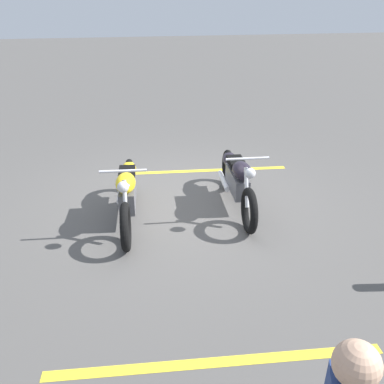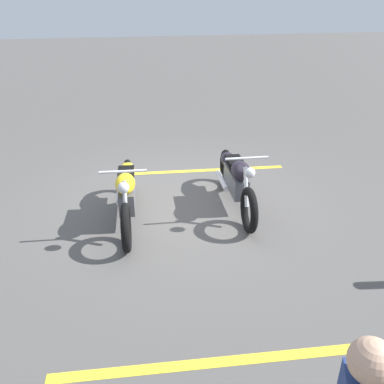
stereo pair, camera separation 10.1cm
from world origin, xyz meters
name	(u,v)px [view 1 (the left image)]	position (x,y,z in m)	size (l,w,h in m)	color
ground_plane	(181,202)	(0.00, 0.00, 0.00)	(60.00, 60.00, 0.00)	#514F4C
motorcycle_bright_foreground	(127,191)	(0.39, -0.86, 0.46)	(2.23, 0.62, 1.04)	black
motorcycle_dark_foreground	(237,179)	(0.28, 0.87, 0.46)	(2.23, 0.62, 1.04)	black
parking_stripe_near	(205,170)	(-1.21, 0.68, 0.00)	(3.20, 0.12, 0.01)	yellow
parking_stripe_mid	(217,362)	(3.30, -0.21, 0.00)	(3.20, 0.12, 0.01)	yellow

